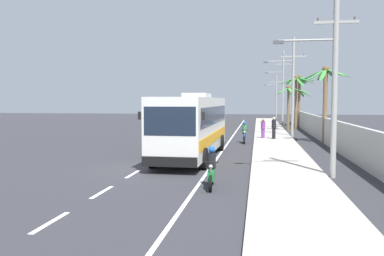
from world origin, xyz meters
TOP-DOWN VIEW (x-y plane):
  - ground_plane at (0.00, 0.00)m, footprint 160.00×160.00m
  - sidewalk_kerb at (6.80, 10.00)m, footprint 3.20×90.00m
  - lane_markings at (1.99, 14.32)m, footprint 3.38×71.00m
  - boundary_wall at (10.60, 14.00)m, footprint 0.24×60.00m
  - coach_bus_foreground at (1.80, 4.21)m, footprint 3.12×11.60m
  - coach_bus_far_lane at (-1.81, 40.82)m, footprint 2.99×12.52m
  - motorcycle_beside_bus at (4.48, 12.72)m, footprint 0.56×1.96m
  - motorcycle_trailing at (3.78, -3.82)m, footprint 0.56×1.96m
  - pedestrian_near_kerb at (6.80, 15.13)m, footprint 0.36×0.36m
  - pedestrian_midwalk at (5.93, 15.70)m, footprint 0.36×0.36m
  - utility_pole_nearest at (8.55, -1.06)m, footprint 3.47×0.24m
  - utility_pole_mid at (8.46, 18.64)m, footprint 3.73×0.24m
  - utility_pole_far at (8.77, 38.34)m, footprint 3.64×0.24m
  - utility_pole_distant at (8.74, 58.04)m, footprint 3.54×0.24m
  - palm_nearest at (9.70, 28.28)m, footprint 3.98×3.63m
  - palm_second at (10.53, 13.33)m, footprint 3.45×3.31m
  - palm_third at (10.71, 35.51)m, footprint 3.28×3.34m
  - palm_fourth at (8.66, 25.21)m, footprint 2.64×2.80m
  - palm_farthest at (10.40, 31.95)m, footprint 3.51×3.35m

SIDE VIEW (x-z plane):
  - ground_plane at x=0.00m, z-range 0.00..0.00m
  - lane_markings at x=1.99m, z-range 0.00..0.01m
  - sidewalk_kerb at x=6.80m, z-range 0.00..0.14m
  - motorcycle_trailing at x=3.78m, z-range -0.14..1.42m
  - motorcycle_beside_bus at x=4.48m, z-range -0.16..1.50m
  - pedestrian_midwalk at x=5.93m, z-range 0.18..1.76m
  - boundary_wall at x=10.60m, z-range 0.00..1.96m
  - pedestrian_near_kerb at x=6.80m, z-range 0.18..1.97m
  - coach_bus_foreground at x=1.80m, z-range 0.08..3.80m
  - coach_bus_far_lane at x=-1.81m, z-range 0.08..3.83m
  - palm_fourth at x=8.66m, z-range 1.09..5.96m
  - palm_third at x=10.71m, z-range 1.34..6.26m
  - palm_second at x=10.53m, z-range 1.25..7.14m
  - utility_pole_nearest at x=8.55m, z-range 0.24..8.33m
  - utility_pole_distant at x=8.74m, z-range 0.32..8.34m
  - palm_farthest at x=10.40m, z-range 1.25..7.60m
  - palm_nearest at x=9.70m, z-range 1.48..7.57m
  - utility_pole_mid at x=8.46m, z-range 0.30..9.20m
  - utility_pole_far at x=8.77m, z-range 0.29..10.34m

